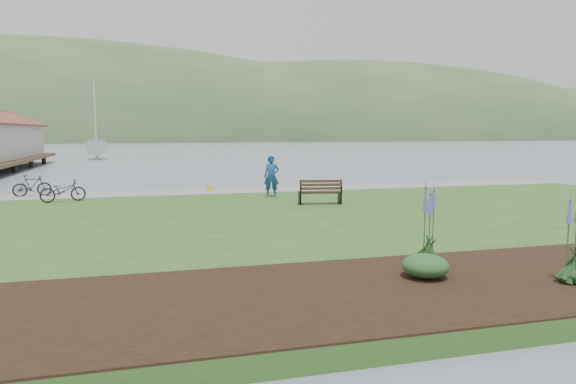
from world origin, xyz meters
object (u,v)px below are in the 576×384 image
at_px(park_bench, 320,191).
at_px(person, 272,173).
at_px(bicycle_a, 63,191).
at_px(sailboat, 97,159).

bearing_deg(park_bench, person, 125.27).
height_order(bicycle_a, sailboat, sailboat).
xyz_separation_m(park_bench, person, (-1.38, 2.84, 0.58)).
height_order(park_bench, person, person).
bearing_deg(bicycle_a, person, -110.30).
distance_m(park_bench, sailboat, 48.42).
bearing_deg(bicycle_a, sailboat, -12.25).
bearing_deg(bicycle_a, park_bench, -124.73).
distance_m(person, sailboat, 45.33).
height_order(person, sailboat, sailboat).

